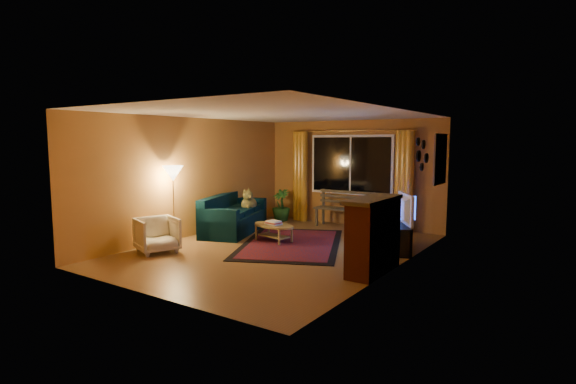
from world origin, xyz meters
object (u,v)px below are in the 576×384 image
Objects in this scene: bench at (344,218)px; armchair at (157,233)px; sofa at (234,214)px; tv_console at (399,237)px; floor_lamp at (174,205)px; coffee_table at (274,233)px.

bench is 2.04× the size of armchair.
bench is at bearing 26.66° from sofa.
bench is 2.32m from tv_console.
sofa is at bearing -135.53° from bench.
bench is at bearing 58.81° from floor_lamp.
coffee_table is (1.28, -0.29, -0.23)m from sofa.
floor_lamp is 4.37m from tv_console.
tv_console is (3.61, 0.45, -0.16)m from sofa.
armchair is at bearing -166.17° from tv_console.
bench is 0.71× the size of sofa.
sofa reaches higher than coffee_table.
armchair reaches higher than tv_console.
armchair is 0.46× the size of floor_lamp.
floor_lamp reaches higher than coffee_table.
floor_lamp reaches higher than sofa.
armchair is at bearing -124.20° from coffee_table.
sofa is 2.89× the size of armchair.
coffee_table is at bearing -12.66° from armchair.
bench is 1.47× the size of coffee_table.
floor_lamp is at bearing -141.94° from coffee_table.
floor_lamp is 1.59× the size of coffee_table.
tv_console is at bearing 26.71° from floor_lamp.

